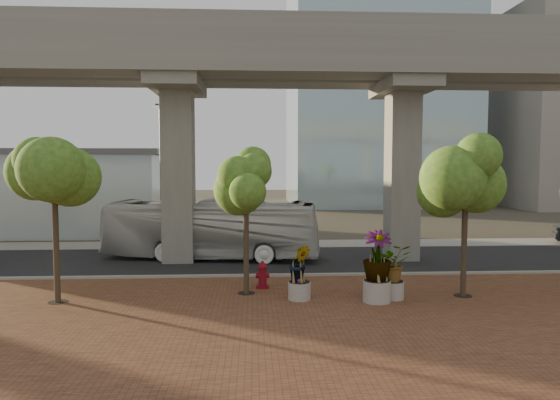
{
  "coord_description": "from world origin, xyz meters",
  "views": [
    {
      "loc": [
        -2.04,
        -24.6,
        5.16
      ],
      "look_at": [
        -0.7,
        0.5,
        3.4
      ],
      "focal_mm": 32.0,
      "sensor_mm": 36.0,
      "label": 1
    }
  ],
  "objects": [
    {
      "name": "curb_strip",
      "position": [
        0.0,
        -2.0,
        0.08
      ],
      "size": [
        70.0,
        0.25,
        0.16
      ],
      "primitive_type": "cube",
      "color": "gray",
      "rests_on": "ground"
    },
    {
      "name": "planter_left",
      "position": [
        -0.31,
        -6.01,
        1.34
      ],
      "size": [
        1.91,
        1.91,
        2.1
      ],
      "color": "#9E998F",
      "rests_on": "ground"
    },
    {
      "name": "transit_viaduct",
      "position": [
        0.0,
        2.0,
        7.29
      ],
      "size": [
        72.0,
        5.6,
        12.4
      ],
      "color": "gray",
      "rests_on": "ground"
    },
    {
      "name": "streetlamp_east",
      "position": [
        7.66,
        7.21,
        5.02
      ],
      "size": [
        0.43,
        1.25,
        8.59
      ],
      "color": "#2F3035",
      "rests_on": "ground"
    },
    {
      "name": "transit_bus",
      "position": [
        -4.34,
        2.65,
        1.64
      ],
      "size": [
        12.03,
        4.71,
        3.27
      ],
      "primitive_type": "imported",
      "rotation": [
        0.0,
        0.0,
        1.4
      ],
      "color": "silver",
      "rests_on": "ground"
    },
    {
      "name": "street_tree_far_west",
      "position": [
        -9.36,
        -5.9,
        5.05
      ],
      "size": [
        3.7,
        3.7,
        6.7
      ],
      "color": "#473B28",
      "rests_on": "ground"
    },
    {
      "name": "far_sidewalk",
      "position": [
        0.0,
        7.5,
        0.03
      ],
      "size": [
        90.0,
        3.0,
        0.06
      ],
      "primitive_type": "cube",
      "color": "gray",
      "rests_on": "ground"
    },
    {
      "name": "fire_hydrant",
      "position": [
        -1.68,
        -4.19,
        0.6
      ],
      "size": [
        0.57,
        0.51,
        1.13
      ],
      "color": "maroon",
      "rests_on": "ground"
    },
    {
      "name": "planter_right",
      "position": [
        2.55,
        -6.48,
        1.68
      ],
      "size": [
        2.5,
        2.5,
        2.67
      ],
      "color": "#A7A397",
      "rests_on": "ground"
    },
    {
      "name": "street_tree_near_west",
      "position": [
        -2.34,
        -5.0,
        4.46
      ],
      "size": [
        3.12,
        3.12,
        5.85
      ],
      "color": "#473B28",
      "rests_on": "ground"
    },
    {
      "name": "street_tree_near_east",
      "position": [
        6.12,
        -5.85,
        4.7
      ],
      "size": [
        3.82,
        3.82,
        6.4
      ],
      "color": "#473B28",
      "rests_on": "ground"
    },
    {
      "name": "asphalt_road",
      "position": [
        0.0,
        2.0,
        0.02
      ],
      "size": [
        90.0,
        8.0,
        0.04
      ],
      "primitive_type": "cube",
      "color": "black",
      "rests_on": "ground"
    },
    {
      "name": "streetlamp_west",
      "position": [
        -7.62,
        5.79,
        5.06
      ],
      "size": [
        0.43,
        1.26,
        8.68
      ],
      "color": "#29292D",
      "rests_on": "ground"
    },
    {
      "name": "planter_front",
      "position": [
        3.26,
        -6.09,
        1.34
      ],
      "size": [
        1.92,
        1.92,
        2.11
      ],
      "color": "gray",
      "rests_on": "ground"
    },
    {
      "name": "station_pavilion",
      "position": [
        -20.0,
        16.0,
        3.22
      ],
      "size": [
        23.0,
        13.0,
        6.3
      ],
      "color": "silver",
      "rests_on": "ground"
    },
    {
      "name": "brick_plaza",
      "position": [
        0.0,
        -8.0,
        0.03
      ],
      "size": [
        70.0,
        13.0,
        0.06
      ],
      "primitive_type": "cube",
      "color": "brown",
      "rests_on": "ground"
    },
    {
      "name": "ground",
      "position": [
        0.0,
        0.0,
        0.0
      ],
      "size": [
        160.0,
        160.0,
        0.0
      ],
      "primitive_type": "plane",
      "color": "#383428",
      "rests_on": "ground"
    }
  ]
}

